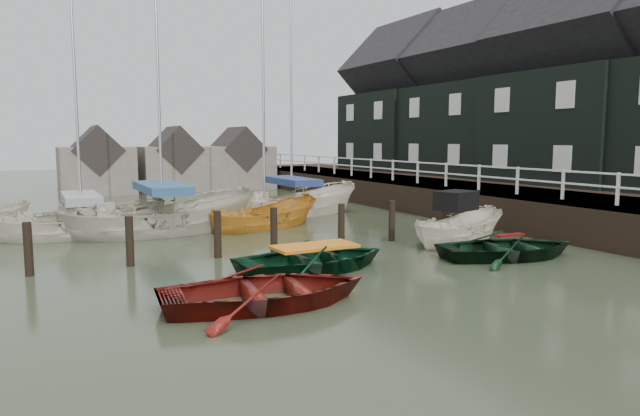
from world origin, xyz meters
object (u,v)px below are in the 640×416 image
rowboat_red (267,305)px  motorboat (459,240)px  rowboat_dkgreen (509,258)px  sailboat_d (292,213)px  sailboat_c (265,226)px  rowboat_green (314,270)px  sailboat_b (163,231)px  sailboat_a (83,234)px

rowboat_red → motorboat: (8.52, 3.85, 0.09)m
rowboat_dkgreen → sailboat_d: 11.91m
rowboat_red → sailboat_c: sailboat_c is taller
rowboat_green → sailboat_c: sailboat_c is taller
rowboat_red → rowboat_dkgreen: size_ratio=1.05×
rowboat_red → sailboat_b: size_ratio=0.37×
rowboat_green → sailboat_b: (-2.31, 8.20, 0.06)m
rowboat_green → sailboat_c: size_ratio=0.40×
rowboat_dkgreen → sailboat_d: size_ratio=0.35×
rowboat_red → rowboat_dkgreen: (8.24, 1.29, 0.00)m
rowboat_dkgreen → sailboat_b: bearing=54.0°
rowboat_dkgreen → motorboat: (0.28, 2.56, 0.09)m
motorboat → sailboat_b: bearing=35.4°
rowboat_green → rowboat_dkgreen: (5.87, -1.19, 0.00)m
rowboat_red → sailboat_c: size_ratio=0.42×
rowboat_green → sailboat_a: bearing=29.3°
rowboat_red → rowboat_dkgreen: 8.34m
sailboat_d → sailboat_b: bearing=107.0°
motorboat → sailboat_c: 7.86m
rowboat_red → sailboat_c: bearing=-15.4°
rowboat_red → sailboat_d: bearing=-20.4°
rowboat_red → rowboat_green: 3.43m
sailboat_a → sailboat_c: bearing=-97.1°
motorboat → sailboat_d: 9.45m
sailboat_b → motorboat: bearing=-133.3°
rowboat_red → sailboat_b: sailboat_b is taller
sailboat_b → sailboat_c: sailboat_b is taller
sailboat_b → rowboat_red: bearing=175.3°
sailboat_b → sailboat_d: (6.41, 2.39, 0.00)m
rowboat_dkgreen → sailboat_b: 12.45m
rowboat_red → rowboat_green: rowboat_red is taller
rowboat_dkgreen → motorboat: 2.57m
sailboat_b → sailboat_c: (3.96, -0.39, -0.04)m
rowboat_dkgreen → sailboat_d: (-1.76, 11.78, 0.06)m
sailboat_c → rowboat_green: bearing=148.2°
motorboat → sailboat_a: sailboat_a is taller
rowboat_green → sailboat_a: sailboat_a is taller
motorboat → sailboat_b: sailboat_b is taller
rowboat_dkgreen → sailboat_d: bearing=21.5°
motorboat → sailboat_b: size_ratio=0.38×
rowboat_dkgreen → sailboat_d: sailboat_d is taller
sailboat_c → sailboat_d: (2.45, 2.78, 0.04)m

